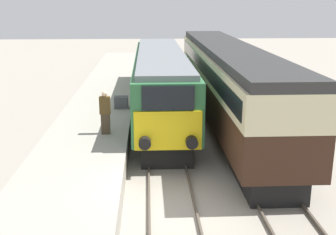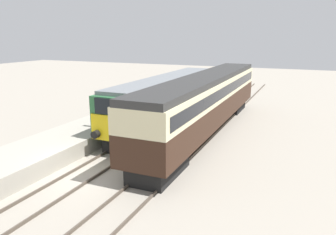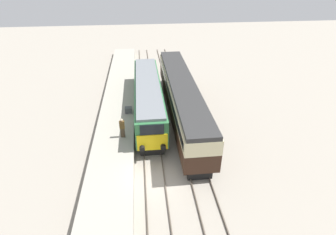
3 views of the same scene
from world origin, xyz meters
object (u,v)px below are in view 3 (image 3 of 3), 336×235
object	(u,v)px
person_on_platform	(122,128)
locomotive	(148,96)
luggage_crate	(128,110)
passenger_carriage	(181,95)

from	to	relation	value
person_on_platform	locomotive	bearing A→B (deg)	66.04
luggage_crate	locomotive	bearing A→B (deg)	31.14
locomotive	passenger_carriage	xyz separation A→B (m)	(3.40, -1.01, 0.40)
passenger_carriage	luggage_crate	xyz separation A→B (m)	(-5.49, -0.25, -1.27)
locomotive	luggage_crate	world-z (taller)	locomotive
passenger_carriage	person_on_platform	distance (m)	7.49
locomotive	passenger_carriage	world-z (taller)	passenger_carriage
passenger_carriage	person_on_platform	xyz separation A→B (m)	(-5.89, -4.58, -0.65)
locomotive	luggage_crate	bearing A→B (deg)	-148.86
locomotive	person_on_platform	xyz separation A→B (m)	(-2.49, -5.60, -0.25)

